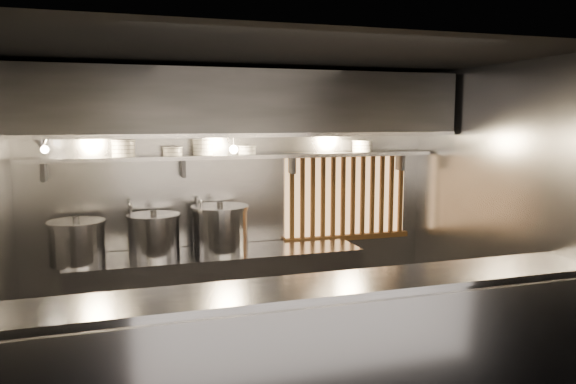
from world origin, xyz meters
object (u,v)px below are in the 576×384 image
stock_pot_left (77,242)px  pendant_bulb (234,149)px  heat_lamp (41,143)px  stock_pot_right (220,228)px  stock_pot_mid (154,235)px

stock_pot_left → pendant_bulb: bearing=3.6°
heat_lamp → stock_pot_right: heat_lamp is taller
pendant_bulb → stock_pot_right: 0.84m
stock_pot_mid → stock_pot_right: (0.67, -0.00, 0.03)m
pendant_bulb → stock_pot_right: bearing=-170.7°
pendant_bulb → stock_pot_mid: pendant_bulb is taller
heat_lamp → pendant_bulb: bearing=11.0°
pendant_bulb → stock_pot_left: 1.78m
stock_pot_mid → stock_pot_right: stock_pot_right is taller
stock_pot_left → stock_pot_mid: 0.73m
pendant_bulb → stock_pot_left: (-1.56, -0.10, -0.85)m
stock_pot_right → heat_lamp: bearing=-168.8°
stock_pot_left → stock_pot_right: stock_pot_right is taller
heat_lamp → stock_pot_left: (0.24, 0.25, -0.96)m
heat_lamp → stock_pot_left: 1.02m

